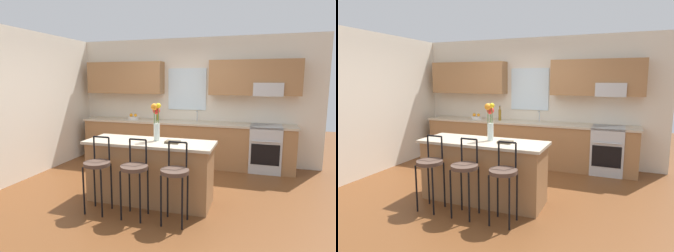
{
  "view_description": "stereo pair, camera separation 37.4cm",
  "coord_description": "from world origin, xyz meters",
  "views": [
    {
      "loc": [
        1.56,
        -4.32,
        1.82
      ],
      "look_at": [
        0.02,
        0.55,
        1.0
      ],
      "focal_mm": 31.32,
      "sensor_mm": 36.0,
      "label": 1
    },
    {
      "loc": [
        1.92,
        -4.19,
        1.82
      ],
      "look_at": [
        0.02,
        0.55,
        1.0
      ],
      "focal_mm": 31.32,
      "sensor_mm": 36.0,
      "label": 2
    }
  ],
  "objects": [
    {
      "name": "ground_plane",
      "position": [
        0.0,
        0.0,
        0.0
      ],
      "size": [
        14.0,
        14.0,
        0.0
      ],
      "primitive_type": "plane",
      "color": "brown"
    },
    {
      "name": "wall_left",
      "position": [
        -2.56,
        0.3,
        1.35
      ],
      "size": [
        0.12,
        4.6,
        2.7
      ],
      "primitive_type": "cube",
      "color": "beige",
      "rests_on": "ground"
    },
    {
      "name": "back_wall_assembly",
      "position": [
        0.03,
        1.98,
        1.51
      ],
      "size": [
        5.6,
        0.5,
        2.7
      ],
      "color": "beige",
      "rests_on": "ground"
    },
    {
      "name": "counter_run",
      "position": [
        0.0,
        1.7,
        0.47
      ],
      "size": [
        4.56,
        0.64,
        0.92
      ],
      "color": "#996B42",
      "rests_on": "ground"
    },
    {
      "name": "sink_faucet",
      "position": [
        0.26,
        1.84,
        1.06
      ],
      "size": [
        0.02,
        0.13,
        0.23
      ],
      "color": "#B7BABC",
      "rests_on": "counter_run"
    },
    {
      "name": "oven_range",
      "position": [
        1.69,
        1.68,
        0.46
      ],
      "size": [
        0.6,
        0.64,
        0.92
      ],
      "color": "#B7BABC",
      "rests_on": "ground"
    },
    {
      "name": "kitchen_island",
      "position": [
        0.03,
        -0.4,
        0.46
      ],
      "size": [
        1.9,
        0.68,
        0.92
      ],
      "color": "#996B42",
      "rests_on": "ground"
    },
    {
      "name": "bar_stool_near",
      "position": [
        -0.52,
        -0.95,
        0.64
      ],
      "size": [
        0.36,
        0.36,
        1.04
      ],
      "color": "black",
      "rests_on": "ground"
    },
    {
      "name": "bar_stool_middle",
      "position": [
        0.03,
        -0.95,
        0.64
      ],
      "size": [
        0.36,
        0.36,
        1.04
      ],
      "color": "black",
      "rests_on": "ground"
    },
    {
      "name": "bar_stool_far",
      "position": [
        0.58,
        -0.95,
        0.64
      ],
      "size": [
        0.36,
        0.36,
        1.04
      ],
      "color": "black",
      "rests_on": "ground"
    },
    {
      "name": "flower_vase",
      "position": [
        0.11,
        -0.32,
        1.24
      ],
      "size": [
        0.14,
        0.17,
        0.56
      ],
      "color": "silver",
      "rests_on": "kitchen_island"
    },
    {
      "name": "cookbook",
      "position": [
        0.39,
        -0.41,
        0.94
      ],
      "size": [
        0.2,
        0.15,
        0.03
      ],
      "primitive_type": "cube",
      "color": "brown",
      "rests_on": "kitchen_island"
    },
    {
      "name": "fruit_bowl_oranges",
      "position": [
        -1.17,
        1.7,
        0.96
      ],
      "size": [
        0.24,
        0.24,
        0.13
      ],
      "color": "silver",
      "rests_on": "counter_run"
    },
    {
      "name": "bottle_olive_oil",
      "position": [
        -0.59,
        1.7,
        1.05
      ],
      "size": [
        0.06,
        0.06,
        0.32
      ],
      "color": "olive",
      "rests_on": "counter_run"
    }
  ]
}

